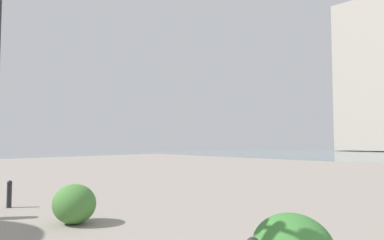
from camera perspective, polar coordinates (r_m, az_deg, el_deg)
building_annex at (r=72.73m, az=29.01°, el=6.43°), size 13.32×11.92×29.41m
bollard_mid at (r=10.31m, az=-28.04°, el=-10.68°), size 0.13×0.13×0.70m
shrub_low at (r=7.83m, az=-18.94°, el=-13.02°), size 0.97×0.87×0.82m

